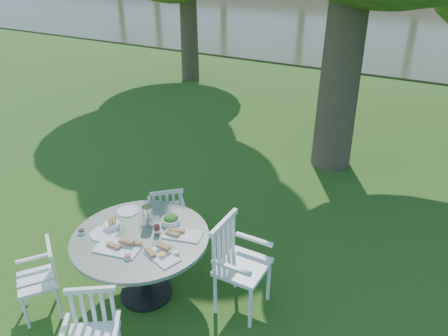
% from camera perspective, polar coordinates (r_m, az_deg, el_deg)
% --- Properties ---
extents(ground, '(140.00, 140.00, 0.00)m').
position_cam_1_polar(ground, '(6.00, -0.95, -8.02)').
color(ground, '#163A0C').
rests_on(ground, ground).
extents(table, '(1.41, 1.41, 0.79)m').
position_cam_1_polar(table, '(4.70, -10.72, -10.18)').
color(table, black).
rests_on(table, ground).
extents(chair_ne, '(0.48, 0.52, 1.01)m').
position_cam_1_polar(chair_ne, '(4.55, 1.34, -11.69)').
color(chair_ne, white).
rests_on(chair_ne, ground).
extents(chair_nw, '(0.56, 0.55, 0.80)m').
position_cam_1_polar(chair_nw, '(5.57, -7.45, -5.49)').
color(chair_nw, white).
rests_on(chair_nw, ground).
extents(chair_sw, '(0.55, 0.54, 0.80)m').
position_cam_1_polar(chair_sw, '(4.91, -22.40, -12.69)').
color(chair_sw, white).
rests_on(chair_sw, ground).
extents(chair_se, '(0.59, 0.58, 0.86)m').
position_cam_1_polar(chair_se, '(4.16, -16.71, -19.39)').
color(chair_se, white).
rests_on(chair_se, ground).
extents(tableware, '(1.19, 0.88, 0.23)m').
position_cam_1_polar(tableware, '(4.64, -10.50, -7.79)').
color(tableware, white).
rests_on(tableware, table).
extents(river, '(100.00, 28.00, 0.12)m').
position_cam_1_polar(river, '(27.56, 25.14, 17.49)').
color(river, '#32351F').
rests_on(river, ground).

